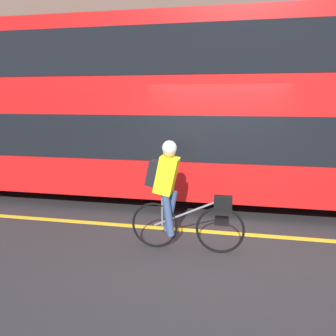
% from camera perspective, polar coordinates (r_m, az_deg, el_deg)
% --- Properties ---
extents(ground_plane, '(80.00, 80.00, 0.00)m').
position_cam_1_polar(ground_plane, '(5.67, 7.46, -11.48)').
color(ground_plane, '#2D2D30').
extents(road_center_line, '(50.00, 0.14, 0.01)m').
position_cam_1_polar(road_center_line, '(5.78, 7.54, -10.96)').
color(road_center_line, yellow).
rests_on(road_center_line, ground_plane).
extents(sidewalk_curb, '(60.00, 1.91, 0.13)m').
position_cam_1_polar(sidewalk_curb, '(10.22, 9.25, -0.47)').
color(sidewalk_curb, gray).
rests_on(sidewalk_curb, ground_plane).
extents(building_facade, '(60.00, 0.30, 8.83)m').
position_cam_1_polar(building_facade, '(11.30, 10.26, 22.87)').
color(building_facade, brown).
rests_on(building_facade, ground_plane).
extents(bus, '(11.42, 2.47, 3.79)m').
position_cam_1_polar(bus, '(7.46, -5.20, 10.90)').
color(bus, black).
rests_on(bus, ground_plane).
extents(cyclist_on_bike, '(1.70, 0.32, 1.66)m').
position_cam_1_polar(cyclist_on_bike, '(4.83, 1.28, -4.31)').
color(cyclist_on_bike, black).
rests_on(cyclist_on_bike, ground_plane).
extents(street_sign_post, '(0.36, 0.09, 2.33)m').
position_cam_1_polar(street_sign_post, '(10.72, -11.44, 7.45)').
color(street_sign_post, '#59595B').
rests_on(street_sign_post, sidewalk_curb).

